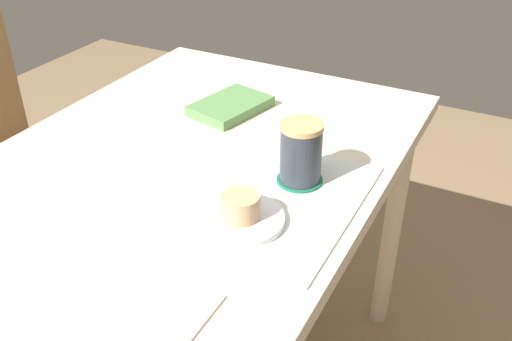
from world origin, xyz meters
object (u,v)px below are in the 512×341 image
Objects in this scene: wooden_chair at (5,163)px; small_book at (230,106)px; pastry at (241,206)px; coffee_mug at (301,152)px; pastry_plate at (241,219)px; dining_table at (177,204)px.

wooden_chair is 0.76m from small_book.
small_book is at bearing 32.00° from pastry.
pastry is 0.57× the size of coffee_mug.
coffee_mug reaches higher than small_book.
pastry_plate is 0.18m from coffee_mug.
small_book is (0.28, 0.03, 0.10)m from dining_table.
pastry is at bearing -135.21° from small_book.
coffee_mug is at bearing -12.31° from pastry_plate.
wooden_chair reaches higher than dining_table.
coffee_mug reaches higher than pastry_plate.
dining_table is 0.30m from small_book.
wooden_chair is at bearing 75.18° from pastry_plate.
pastry_plate is at bearing 0.00° from pastry.
coffee_mug is (0.17, -0.04, 0.03)m from pastry.
pastry reaches higher than small_book.
pastry_plate is 0.03m from pastry.
coffee_mug is (0.17, -0.04, 0.06)m from pastry_plate.
dining_table is 6.59× the size of small_book.
wooden_chair is 5.75× the size of pastry_plate.
small_book is at bearing 52.40° from coffee_mug.
wooden_chair reaches higher than pastry_plate.
pastry is 0.17m from coffee_mug.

